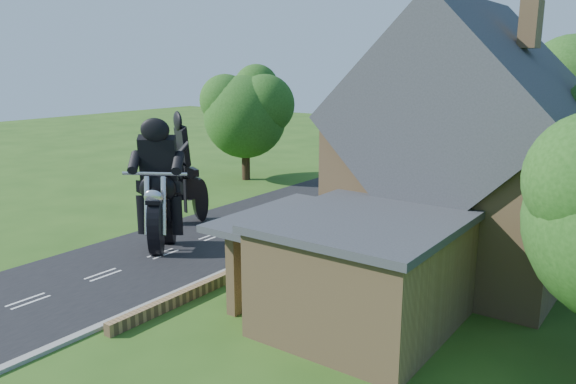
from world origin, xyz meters
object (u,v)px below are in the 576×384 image
Objects in this scene: annex at (361,269)px; motorcycle_follow at (185,206)px; house at (463,158)px; motorcycle_lead at (162,231)px; garden_wall at (313,239)px.

motorcycle_follow is (-12.62, 4.77, -0.93)m from annex.
motorcycle_lead is at bearing -152.61° from house.
annex is 3.84× the size of motorcycle_lead.
house reaches higher than annex.
motorcycle_follow reaches higher than garden_wall.
house reaches higher than garden_wall.
garden_wall is 2.15× the size of house.
motorcycle_lead reaches higher than garden_wall.
garden_wall is at bearing -170.83° from house.
house is at bearing 84.76° from annex.
annex is 13.52m from motorcycle_follow.
annex reaches higher than garden_wall.
motorcycle_lead is 4.31m from motorcycle_follow.
garden_wall is at bearing -143.00° from motorcycle_follow.
house reaches higher than motorcycle_follow.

